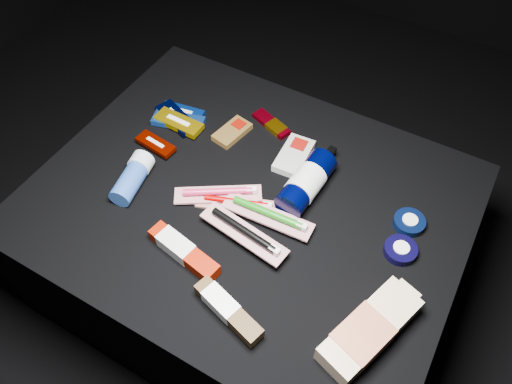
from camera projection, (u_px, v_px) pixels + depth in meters
The scene contains 21 objects.
ground at pixel (250, 279), 1.48m from camera, with size 3.00×3.00×0.00m, color black.
cloth_table at pixel (249, 243), 1.32m from camera, with size 0.98×0.78×0.40m, color black.
luna_bar_0 at pixel (182, 112), 1.33m from camera, with size 0.12×0.06×0.02m.
luna_bar_1 at pixel (178, 121), 1.30m from camera, with size 0.14×0.09×0.02m.
luna_bar_2 at pixel (177, 118), 1.31m from camera, with size 0.14×0.09×0.02m.
luna_bar_3 at pixel (179, 123), 1.29m from camera, with size 0.13×0.05×0.02m.
luna_bar_4 at pixel (156, 144), 1.25m from camera, with size 0.11×0.05×0.01m.
clif_bar_0 at pixel (233, 131), 1.29m from camera, with size 0.07×0.11×0.02m.
clif_bar_1 at pixel (295, 154), 1.23m from camera, with size 0.07×0.13×0.02m.
power_bar at pixel (273, 125), 1.30m from camera, with size 0.12×0.07×0.01m.
lotion_bottle at pixel (306, 183), 1.15m from camera, with size 0.08×0.22×0.07m.
cream_tin_upper at pixel (409, 222), 1.11m from camera, with size 0.07×0.07×0.02m.
cream_tin_lower at pixel (400, 250), 1.07m from camera, with size 0.07×0.07×0.02m.
bodywash_bottle at pixel (368, 331), 0.94m from camera, with size 0.14×0.24×0.05m.
deodorant_stick at pixel (133, 177), 1.17m from camera, with size 0.08×0.14×0.06m.
toothbrush_pack_0 at pixel (237, 203), 1.14m from camera, with size 0.19×0.11×0.02m.
toothbrush_pack_1 at pixel (219, 193), 1.15m from camera, with size 0.20×0.15×0.02m.
toothbrush_pack_2 at pixel (269, 215), 1.11m from camera, with size 0.21×0.06×0.02m.
toothbrush_pack_3 at pixel (245, 233), 1.07m from camera, with size 0.22×0.08×0.02m.
toothpaste_carton_red at pixel (181, 250), 1.06m from camera, with size 0.18×0.07×0.03m.
toothpaste_carton_green at pixel (226, 308), 0.97m from camera, with size 0.17×0.08×0.03m.
Camera 1 is at (0.36, -0.60, 1.33)m, focal length 35.00 mm.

